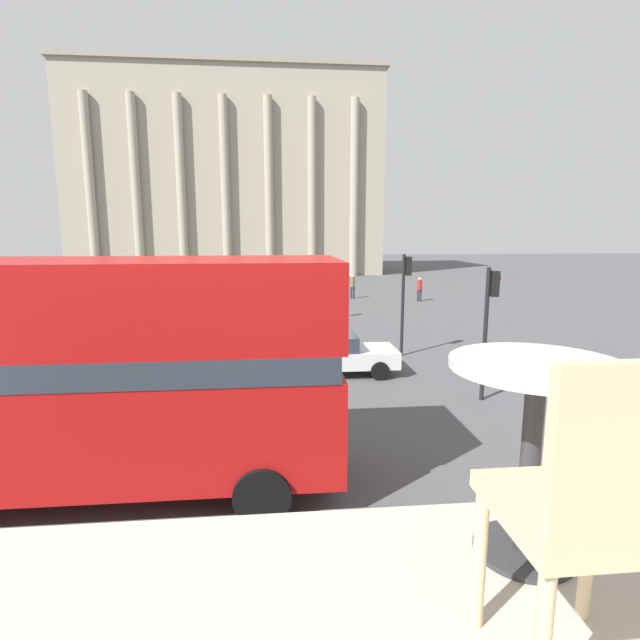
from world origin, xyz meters
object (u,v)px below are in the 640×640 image
plaza_building_left (230,177)px  pedestrian_olive (353,285)px  pedestrian_red (420,288)px  pedestrian_blue (144,340)px  pedestrian_grey (228,299)px  car_white (332,353)px  cafe_dining_table (534,415)px  traffic_light_near (489,315)px  traffic_light_mid (405,290)px  cafe_chair_0 (595,508)px  double_decker_bus (43,370)px  traffic_light_far (315,279)px

plaza_building_left → pedestrian_olive: size_ratio=20.07×
pedestrian_red → pedestrian_blue: 21.27m
pedestrian_grey → car_white: bearing=4.2°
cafe_dining_table → traffic_light_near: size_ratio=0.19×
cafe_dining_table → traffic_light_near: 12.64m
traffic_light_mid → pedestrian_olive: 16.71m
cafe_chair_0 → pedestrian_olive: (5.04, 33.88, -3.10)m
cafe_dining_table → pedestrian_grey: cafe_dining_table is taller
traffic_light_near → pedestrian_grey: bearing=119.1°
double_decker_bus → traffic_light_near: size_ratio=2.74×
pedestrian_grey → pedestrian_blue: bearing=-27.0°
pedestrian_olive → plaza_building_left: bearing=-74.5°
cafe_chair_0 → car_white: 15.49m
traffic_light_mid → cafe_dining_table: bearing=-103.9°
cafe_dining_table → pedestrian_blue: cafe_dining_table is taller
cafe_chair_0 → traffic_light_mid: size_ratio=0.23×
double_decker_bus → traffic_light_far: double_decker_bus is taller
traffic_light_mid → pedestrian_red: (5.09, 14.77, -1.61)m
cafe_dining_table → cafe_chair_0: (-0.14, -0.55, -0.02)m
traffic_light_mid → plaza_building_left: bearing=102.9°
cafe_chair_0 → pedestrian_blue: 17.64m
pedestrian_red → pedestrian_olive: size_ratio=0.96×
cafe_dining_table → traffic_light_far: bearing=86.7°
double_decker_bus → cafe_chair_0: 9.26m
plaza_building_left → pedestrian_olive: (10.23, -24.73, -9.90)m
traffic_light_near → traffic_light_far: traffic_light_near is taller
cafe_chair_0 → traffic_light_mid: bearing=71.9°
traffic_light_near → car_white: bearing=142.6°
cafe_dining_table → traffic_light_mid: size_ratio=0.19×
double_decker_bus → cafe_chair_0: size_ratio=11.33×
traffic_light_near → pedestrian_red: (4.14, 20.02, -1.53)m
double_decker_bus → plaza_building_left: bearing=89.8°
traffic_light_far → pedestrian_blue: (-6.80, -8.43, -1.27)m
traffic_light_mid → car_white: size_ratio=0.93×
car_white → pedestrian_grey: 12.80m
plaza_building_left → pedestrian_red: size_ratio=20.83×
cafe_dining_table → plaza_building_left: (-5.33, 58.06, 6.78)m
pedestrian_blue → pedestrian_olive: bearing=-15.5°
car_white → pedestrian_red: (8.13, 16.97, 0.23)m
car_white → pedestrian_grey: bearing=-158.8°
cafe_chair_0 → pedestrian_olive: size_ratio=0.54×
pedestrian_blue → pedestrian_grey: size_ratio=1.02×
car_white → pedestrian_grey: pedestrian_grey is taller
plaza_building_left → traffic_light_near: bearing=-77.4°
traffic_light_near → pedestrian_olive: bearing=90.5°
plaza_building_left → pedestrian_blue: bearing=-90.1°
cafe_dining_table → cafe_chair_0: bearing=-104.7°
double_decker_bus → traffic_light_far: bearing=69.2°
pedestrian_red → pedestrian_grey: bearing=136.9°
cafe_chair_0 → pedestrian_olive: bearing=77.3°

